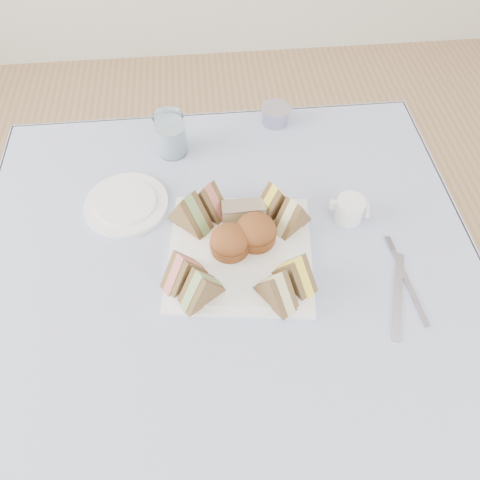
{
  "coord_description": "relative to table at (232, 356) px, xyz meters",
  "views": [
    {
      "loc": [
        -0.03,
        -0.48,
        1.53
      ],
      "look_at": [
        0.03,
        0.06,
        0.8
      ],
      "focal_mm": 35.0,
      "sensor_mm": 36.0,
      "label": 1
    }
  ],
  "objects": [
    {
      "name": "sandwich_bl_a",
      "position": [
        -0.07,
        0.14,
        0.43
      ],
      "size": [
        0.1,
        0.1,
        0.09
      ],
      "primitive_type": null,
      "rotation": [
        0.0,
        0.0,
        2.35
      ],
      "color": "brown",
      "rests_on": "serving_plate"
    },
    {
      "name": "tablecloth",
      "position": [
        0.0,
        0.0,
        0.37
      ],
      "size": [
        1.02,
        1.02,
        0.01
      ],
      "primitive_type": "cube",
      "color": "#ADBAED",
      "rests_on": "table"
    },
    {
      "name": "sandwich_fr_b",
      "position": [
        0.08,
        -0.05,
        0.43
      ],
      "size": [
        0.08,
        0.1,
        0.08
      ],
      "primitive_type": null,
      "rotation": [
        0.0,
        0.0,
        -0.98
      ],
      "color": "brown",
      "rests_on": "serving_plate"
    },
    {
      "name": "creamer_jug",
      "position": [
        0.27,
        0.13,
        0.4
      ],
      "size": [
        0.07,
        0.07,
        0.05
      ],
      "primitive_type": "cylinder",
      "rotation": [
        0.0,
        0.0,
        -0.22
      ],
      "color": "white",
      "rests_on": "tablecloth"
    },
    {
      "name": "tea_strainer",
      "position": [
        0.16,
        0.46,
        0.4
      ],
      "size": [
        0.1,
        0.1,
        0.04
      ],
      "primitive_type": "cylinder",
      "rotation": [
        0.0,
        0.0,
        -0.37
      ],
      "color": "#A4A2B8",
      "rests_on": "tablecloth"
    },
    {
      "name": "sandwich_fl_b",
      "position": [
        -0.05,
        -0.04,
        0.43
      ],
      "size": [
        0.1,
        0.08,
        0.08
      ],
      "primitive_type": null,
      "rotation": [
        0.0,
        0.0,
        0.59
      ],
      "color": "brown",
      "rests_on": "serving_plate"
    },
    {
      "name": "water_glass",
      "position": [
        -0.1,
        0.38,
        0.43
      ],
      "size": [
        0.09,
        0.09,
        0.1
      ],
      "primitive_type": "cylinder",
      "rotation": [
        0.0,
        0.0,
        -0.37
      ],
      "color": "white",
      "rests_on": "tablecloth"
    },
    {
      "name": "floor",
      "position": [
        0.0,
        0.0,
        -0.37
      ],
      "size": [
        4.0,
        4.0,
        0.0
      ],
      "primitive_type": "plane",
      "color": "#9E7751",
      "rests_on": "ground"
    },
    {
      "name": "pastry_slice",
      "position": [
        0.04,
        0.14,
        0.41
      ],
      "size": [
        0.09,
        0.04,
        0.04
      ],
      "primitive_type": "cube",
      "rotation": [
        0.0,
        0.0,
        0.02
      ],
      "color": "tan",
      "rests_on": "serving_plate"
    },
    {
      "name": "sandwich_br_b",
      "position": [
        0.11,
        0.15,
        0.43
      ],
      "size": [
        0.1,
        0.08,
        0.08
      ],
      "primitive_type": null,
      "rotation": [
        0.0,
        0.0,
        -2.63
      ],
      "color": "brown",
      "rests_on": "serving_plate"
    },
    {
      "name": "sandwich_fl_a",
      "position": [
        -0.09,
        0.0,
        0.43
      ],
      "size": [
        0.1,
        0.09,
        0.08
      ],
      "primitive_type": null,
      "rotation": [
        0.0,
        0.0,
        0.65
      ],
      "color": "brown",
      "rests_on": "serving_plate"
    },
    {
      "name": "sandwich_br_a",
      "position": [
        0.14,
        0.11,
        0.43
      ],
      "size": [
        0.09,
        0.09,
        0.08
      ],
      "primitive_type": null,
      "rotation": [
        0.0,
        0.0,
        -2.45
      ],
      "color": "brown",
      "rests_on": "serving_plate"
    },
    {
      "name": "fork",
      "position": [
        0.35,
        -0.05,
        0.38
      ],
      "size": [
        0.02,
        0.17,
        0.0
      ],
      "primitive_type": "cube",
      "rotation": [
        0.0,
        0.0,
        0.08
      ],
      "color": "#A4A2B8",
      "rests_on": "tablecloth"
    },
    {
      "name": "knife",
      "position": [
        0.32,
        -0.07,
        0.38
      ],
      "size": [
        0.08,
        0.19,
        0.0
      ],
      "primitive_type": "cube",
      "rotation": [
        0.0,
        0.0,
        -0.34
      ],
      "color": "#A4A2B8",
      "rests_on": "tablecloth"
    },
    {
      "name": "scone_left",
      "position": [
        0.01,
        0.07,
        0.41
      ],
      "size": [
        0.08,
        0.08,
        0.05
      ],
      "primitive_type": "cylinder",
      "rotation": [
        0.0,
        0.0,
        0.01
      ],
      "color": "#945A2F",
      "rests_on": "serving_plate"
    },
    {
      "name": "table",
      "position": [
        0.0,
        0.0,
        0.0
      ],
      "size": [
        0.9,
        0.9,
        0.74
      ],
      "primitive_type": "cube",
      "color": "brown",
      "rests_on": "floor"
    },
    {
      "name": "sandwich_bl_b",
      "position": [
        -0.03,
        0.17,
        0.43
      ],
      "size": [
        0.09,
        0.09,
        0.08
      ],
      "primitive_type": null,
      "rotation": [
        0.0,
        0.0,
        2.37
      ],
      "color": "brown",
      "rests_on": "serving_plate"
    },
    {
      "name": "scone_right",
      "position": [
        0.06,
        0.08,
        0.42
      ],
      "size": [
        0.11,
        0.11,
        0.06
      ],
      "primitive_type": "cylinder",
      "rotation": [
        0.0,
        0.0,
        0.39
      ],
      "color": "#945A2F",
      "rests_on": "serving_plate"
    },
    {
      "name": "side_plate",
      "position": [
        -0.21,
        0.21,
        0.38
      ],
      "size": [
        0.22,
        0.22,
        0.01
      ],
      "primitive_type": "cylinder",
      "rotation": [
        0.0,
        0.0,
        -0.23
      ],
      "color": "white",
      "rests_on": "tablecloth"
    },
    {
      "name": "serving_plate",
      "position": [
        0.03,
        0.06,
        0.38
      ],
      "size": [
        0.32,
        0.32,
        0.01
      ],
      "primitive_type": "cube",
      "rotation": [
        0.0,
        0.0,
        -0.12
      ],
      "color": "white",
      "rests_on": "tablecloth"
    },
    {
      "name": "sandwich_fr_a",
      "position": [
        0.12,
        -0.02,
        0.43
      ],
      "size": [
        0.09,
        0.1,
        0.08
      ],
      "primitive_type": null,
      "rotation": [
        0.0,
        0.0,
        -0.93
      ],
      "color": "brown",
      "rests_on": "serving_plate"
    }
  ]
}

